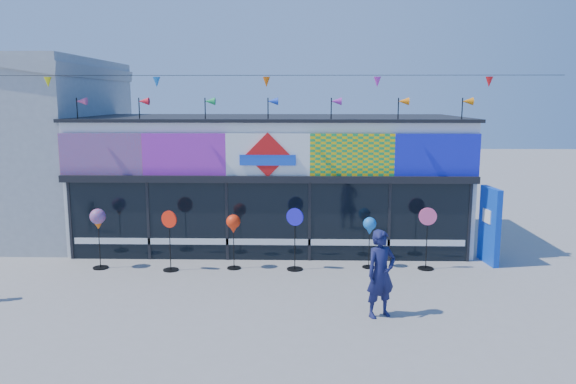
{
  "coord_description": "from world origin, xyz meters",
  "views": [
    {
      "loc": [
        0.96,
        -12.48,
        4.7
      ],
      "look_at": [
        0.61,
        2.0,
        2.26
      ],
      "focal_mm": 35.0,
      "sensor_mm": 36.0,
      "label": 1
    }
  ],
  "objects_px": {
    "spinner_4": "(370,227)",
    "spinner_5": "(427,237)",
    "spinner_2": "(233,226)",
    "blue_sign": "(490,225)",
    "spinner_3": "(295,237)",
    "spinner_0": "(98,221)",
    "spinner_1": "(170,239)",
    "adult_man": "(381,274)"
  },
  "relations": [
    {
      "from": "spinner_4",
      "to": "adult_man",
      "type": "distance_m",
      "value": 3.56
    },
    {
      "from": "spinner_4",
      "to": "spinner_1",
      "type": "bearing_deg",
      "value": -175.84
    },
    {
      "from": "spinner_0",
      "to": "spinner_3",
      "type": "bearing_deg",
      "value": 0.03
    },
    {
      "from": "blue_sign",
      "to": "spinner_3",
      "type": "xyz_separation_m",
      "value": [
        -5.55,
        -0.8,
        -0.19
      ]
    },
    {
      "from": "spinner_1",
      "to": "spinner_4",
      "type": "relative_size",
      "value": 1.16
    },
    {
      "from": "spinner_4",
      "to": "spinner_5",
      "type": "distance_m",
      "value": 1.59
    },
    {
      "from": "blue_sign",
      "to": "spinner_3",
      "type": "bearing_deg",
      "value": -178.55
    },
    {
      "from": "spinner_5",
      "to": "adult_man",
      "type": "relative_size",
      "value": 0.9
    },
    {
      "from": "blue_sign",
      "to": "spinner_2",
      "type": "bearing_deg",
      "value": 179.03
    },
    {
      "from": "spinner_1",
      "to": "adult_man",
      "type": "distance_m",
      "value": 6.18
    },
    {
      "from": "spinner_3",
      "to": "spinner_5",
      "type": "bearing_deg",
      "value": 2.25
    },
    {
      "from": "spinner_2",
      "to": "spinner_3",
      "type": "distance_m",
      "value": 1.73
    },
    {
      "from": "blue_sign",
      "to": "spinner_4",
      "type": "height_order",
      "value": "blue_sign"
    },
    {
      "from": "spinner_0",
      "to": "spinner_1",
      "type": "distance_m",
      "value": 2.07
    },
    {
      "from": "spinner_3",
      "to": "adult_man",
      "type": "bearing_deg",
      "value": -60.23
    },
    {
      "from": "spinner_4",
      "to": "spinner_5",
      "type": "xyz_separation_m",
      "value": [
        1.57,
        -0.1,
        -0.24
      ]
    },
    {
      "from": "spinner_3",
      "to": "spinner_2",
      "type": "bearing_deg",
      "value": 177.75
    },
    {
      "from": "spinner_3",
      "to": "spinner_5",
      "type": "distance_m",
      "value": 3.64
    },
    {
      "from": "spinner_3",
      "to": "spinner_5",
      "type": "height_order",
      "value": "same"
    },
    {
      "from": "spinner_3",
      "to": "spinner_0",
      "type": "bearing_deg",
      "value": -179.97
    },
    {
      "from": "spinner_1",
      "to": "spinner_5",
      "type": "distance_m",
      "value": 7.06
    },
    {
      "from": "spinner_1",
      "to": "spinner_4",
      "type": "height_order",
      "value": "spinner_1"
    },
    {
      "from": "spinner_1",
      "to": "adult_man",
      "type": "height_order",
      "value": "adult_man"
    },
    {
      "from": "blue_sign",
      "to": "spinner_4",
      "type": "distance_m",
      "value": 3.53
    },
    {
      "from": "spinner_0",
      "to": "spinner_1",
      "type": "height_order",
      "value": "spinner_0"
    },
    {
      "from": "spinner_2",
      "to": "spinner_1",
      "type": "bearing_deg",
      "value": -172.66
    },
    {
      "from": "spinner_0",
      "to": "spinner_3",
      "type": "xyz_separation_m",
      "value": [
        5.43,
        0.0,
        -0.44
      ]
    },
    {
      "from": "blue_sign",
      "to": "spinner_5",
      "type": "bearing_deg",
      "value": -167.83
    },
    {
      "from": "blue_sign",
      "to": "spinner_1",
      "type": "bearing_deg",
      "value": 179.33
    },
    {
      "from": "spinner_1",
      "to": "spinner_4",
      "type": "distance_m",
      "value": 5.51
    },
    {
      "from": "spinner_1",
      "to": "spinner_0",
      "type": "bearing_deg",
      "value": 175.67
    },
    {
      "from": "spinner_1",
      "to": "adult_man",
      "type": "xyz_separation_m",
      "value": [
        5.31,
        -3.15,
        0.07
      ]
    },
    {
      "from": "spinner_2",
      "to": "blue_sign",
      "type": "bearing_deg",
      "value": 5.77
    },
    {
      "from": "spinner_1",
      "to": "spinner_2",
      "type": "relative_size",
      "value": 1.1
    },
    {
      "from": "spinner_5",
      "to": "blue_sign",
      "type": "bearing_deg",
      "value": 18.92
    },
    {
      "from": "spinner_5",
      "to": "spinner_2",
      "type": "bearing_deg",
      "value": -179.18
    },
    {
      "from": "spinner_0",
      "to": "spinner_2",
      "type": "bearing_deg",
      "value": 1.07
    },
    {
      "from": "blue_sign",
      "to": "spinner_3",
      "type": "relative_size",
      "value": 1.26
    },
    {
      "from": "spinner_0",
      "to": "spinner_3",
      "type": "relative_size",
      "value": 0.98
    },
    {
      "from": "spinner_0",
      "to": "spinner_3",
      "type": "distance_m",
      "value": 5.44
    },
    {
      "from": "spinner_1",
      "to": "spinner_5",
      "type": "bearing_deg",
      "value": 2.42
    },
    {
      "from": "spinner_4",
      "to": "spinner_5",
      "type": "bearing_deg",
      "value": -3.67
    }
  ]
}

